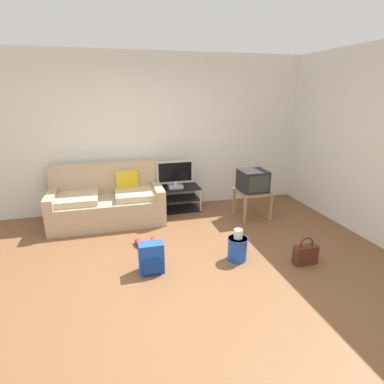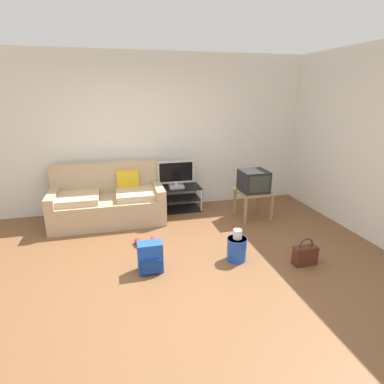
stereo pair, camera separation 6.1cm
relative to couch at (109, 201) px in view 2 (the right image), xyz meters
name	(u,v)px [view 2 (the right image)]	position (x,y,z in m)	size (l,w,h in m)	color
ground_plane	(166,279)	(0.62, -1.95, -0.34)	(9.00, 9.80, 0.02)	brown
wall_back	(140,134)	(0.62, 0.50, 1.02)	(9.00, 0.10, 2.70)	silver
wall_right	(355,141)	(3.67, -1.11, 1.02)	(0.10, 3.60, 2.70)	silver
couch	(109,201)	(0.00, 0.00, 0.00)	(1.79, 0.88, 0.92)	tan
tv_stand	(176,199)	(1.17, 0.17, -0.12)	(0.87, 0.44, 0.43)	black
flat_tv	(176,175)	(1.17, 0.14, 0.34)	(0.65, 0.22, 0.48)	#B2B2B7
side_table	(253,196)	(2.35, -0.51, 0.07)	(0.52, 0.52, 0.47)	#9E7A4C
crt_tv	(254,181)	(2.35, -0.49, 0.32)	(0.43, 0.45, 0.35)	#232326
backpack	(150,257)	(0.47, -1.75, -0.15)	(0.29, 0.25, 0.37)	blue
handbag	(305,255)	(2.35, -2.06, -0.20)	(0.29, 0.13, 0.36)	#4C2319
cleaning_bucket	(237,247)	(1.57, -1.75, -0.16)	(0.26, 0.26, 0.42)	blue
sneakers_pair	(147,242)	(0.51, -1.06, -0.29)	(0.37, 0.29, 0.09)	#993333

